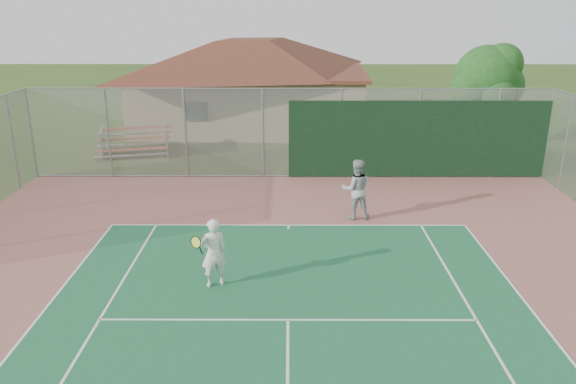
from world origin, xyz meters
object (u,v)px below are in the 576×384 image
at_px(player_white_front, 213,253).
at_px(player_grey_back, 356,190).
at_px(bleachers, 134,141).
at_px(tree, 488,80).
at_px(clubhouse, 251,75).

relative_size(player_white_front, player_grey_back, 0.89).
bearing_deg(bleachers, tree, -9.80).
distance_m(clubhouse, tree, 12.28).
relative_size(tree, player_white_front, 2.83).
bearing_deg(clubhouse, tree, -22.27).
relative_size(tree, player_grey_back, 2.53).
bearing_deg(player_white_front, bleachers, -89.15).
height_order(tree, player_white_front, tree).
bearing_deg(player_grey_back, tree, -132.91).
height_order(clubhouse, player_grey_back, clubhouse).
relative_size(clubhouse, tree, 2.73).
xyz_separation_m(clubhouse, player_white_front, (0.28, -18.67, -1.98)).
relative_size(clubhouse, player_white_front, 7.73).
bearing_deg(player_grey_back, clubhouse, -78.59).
bearing_deg(player_white_front, clubhouse, -110.90).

